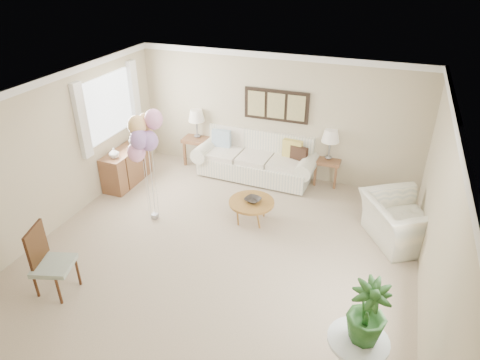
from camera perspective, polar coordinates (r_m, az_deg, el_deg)
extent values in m
plane|color=tan|center=(7.08, -2.41, -9.57)|extent=(6.00, 6.00, 0.00)
cube|color=tan|center=(8.95, 4.85, 8.41)|extent=(6.00, 0.04, 2.60)
cube|color=tan|center=(4.33, -19.01, -18.56)|extent=(6.00, 0.04, 2.60)
cube|color=tan|center=(7.92, -23.15, 3.36)|extent=(0.04, 6.00, 2.60)
cube|color=tan|center=(6.01, 24.87, -5.07)|extent=(0.04, 6.00, 2.60)
cube|color=white|center=(5.85, -2.93, 10.84)|extent=(6.00, 6.00, 0.02)
cube|color=white|center=(8.58, 5.14, 16.15)|extent=(6.00, 0.06, 0.12)
cube|color=white|center=(7.50, -24.80, 11.91)|extent=(0.06, 6.00, 0.12)
cube|color=white|center=(5.48, 27.18, 5.89)|extent=(0.06, 6.00, 0.12)
cube|color=white|center=(8.83, -17.13, 9.38)|extent=(0.04, 1.40, 1.20)
cube|color=white|center=(8.19, -20.35, 7.38)|extent=(0.10, 0.22, 1.40)
cube|color=white|center=(9.46, -13.92, 11.05)|extent=(0.10, 0.22, 1.40)
cube|color=black|center=(8.84, 4.86, 9.87)|extent=(1.35, 0.04, 0.65)
cube|color=#8C8C59|center=(8.93, 2.19, 10.15)|extent=(0.36, 0.02, 0.52)
cube|color=#8C8C59|center=(8.82, 4.82, 9.83)|extent=(0.36, 0.02, 0.52)
cube|color=#8C8C59|center=(8.72, 7.50, 9.47)|extent=(0.36, 0.02, 0.52)
cube|color=#EDE4C4|center=(9.18, 2.09, 1.78)|extent=(2.39, 1.06, 0.39)
cube|color=#EDE4C4|center=(9.30, 2.83, 5.06)|extent=(2.36, 0.33, 0.59)
cylinder|color=#EDE4C4|center=(9.44, -4.39, 4.18)|extent=(0.38, 0.98, 0.34)
cylinder|color=#EDE4C4|center=(8.82, 9.06, 2.04)|extent=(0.38, 0.98, 0.34)
cube|color=beige|center=(9.24, -1.97, 3.60)|extent=(0.67, 0.80, 0.13)
cube|color=beige|center=(9.03, 2.00, 2.97)|extent=(0.67, 0.80, 0.13)
cube|color=beige|center=(8.86, 6.15, 2.30)|extent=(0.67, 0.80, 0.13)
cube|color=#9BB5C9|center=(9.35, -2.49, 5.49)|extent=(0.41, 0.13, 0.41)
cube|color=#C9B451|center=(8.91, 6.99, 4.07)|extent=(0.41, 0.13, 0.41)
cube|color=#342016|center=(8.83, 7.86, 3.34)|extent=(0.36, 0.11, 0.36)
cube|color=#EDE4C4|center=(9.27, 2.06, 0.60)|extent=(2.14, 0.86, 0.04)
cube|color=brown|center=(9.68, -5.68, 5.48)|extent=(0.59, 0.53, 0.09)
cube|color=brown|center=(9.73, -7.37, 3.46)|extent=(0.05, 0.05, 0.55)
cube|color=brown|center=(9.54, -4.86, 3.06)|extent=(0.05, 0.05, 0.55)
cube|color=brown|center=(10.08, -6.28, 4.43)|extent=(0.05, 0.05, 0.55)
cube|color=brown|center=(9.89, -3.84, 4.06)|extent=(0.05, 0.05, 0.55)
cube|color=brown|center=(8.97, 11.66, 2.59)|extent=(0.52, 0.47, 0.08)
cube|color=brown|center=(8.96, 9.98, 0.69)|extent=(0.05, 0.05, 0.49)
cube|color=brown|center=(8.91, 12.58, 0.25)|extent=(0.05, 0.05, 0.49)
cube|color=brown|center=(9.29, 10.44, 1.71)|extent=(0.05, 0.05, 0.49)
cube|color=brown|center=(9.24, 12.95, 1.29)|extent=(0.05, 0.05, 0.49)
cylinder|color=gray|center=(9.65, -5.70, 5.89)|extent=(0.15, 0.15, 0.06)
cylinder|color=gray|center=(9.58, -5.76, 6.94)|extent=(0.04, 0.04, 0.32)
cone|color=silver|center=(9.48, -5.84, 8.56)|extent=(0.36, 0.36, 0.25)
cylinder|color=gray|center=(8.94, 11.71, 2.99)|extent=(0.15, 0.15, 0.06)
cylinder|color=gray|center=(8.86, 11.83, 4.11)|extent=(0.04, 0.04, 0.32)
cone|color=silver|center=(8.75, 12.01, 5.81)|extent=(0.36, 0.36, 0.25)
cylinder|color=olive|center=(7.60, 1.55, -3.00)|extent=(0.82, 0.82, 0.05)
cylinder|color=olive|center=(7.82, 3.32, -3.84)|extent=(0.03, 0.03, 0.37)
cylinder|color=olive|center=(7.92, 0.66, -3.33)|extent=(0.03, 0.03, 0.37)
cylinder|color=olive|center=(7.61, -0.32, -4.77)|extent=(0.03, 0.03, 0.37)
cylinder|color=olive|center=(7.51, 2.44, -5.32)|extent=(0.03, 0.03, 0.37)
imported|color=#2A2622|center=(7.56, 1.72, -2.66)|extent=(0.35, 0.35, 0.07)
imported|color=#EDE4C4|center=(7.58, 20.53, -5.17)|extent=(1.51, 1.56, 0.77)
cylinder|color=silver|center=(5.02, 15.49, -19.92)|extent=(0.66, 0.66, 0.04)
imported|color=#1B4D1A|center=(4.76, 16.66, -16.54)|extent=(0.50, 0.50, 0.75)
cube|color=gray|center=(6.63, -23.57, -10.41)|extent=(0.63, 0.63, 0.07)
cylinder|color=#3A200D|center=(6.80, -25.58, -12.48)|extent=(0.04, 0.04, 0.42)
cylinder|color=#3A200D|center=(6.56, -22.99, -13.55)|extent=(0.04, 0.04, 0.42)
cylinder|color=#3A200D|center=(7.01, -23.34, -10.60)|extent=(0.04, 0.04, 0.42)
cylinder|color=#3A200D|center=(6.77, -20.76, -11.56)|extent=(0.04, 0.04, 0.42)
cube|color=#3A200D|center=(6.60, -25.51, -7.80)|extent=(0.18, 0.47, 0.55)
cube|color=brown|center=(9.19, -14.90, 1.74)|extent=(0.45, 1.20, 0.74)
cube|color=#3A200D|center=(8.97, -15.92, 0.92)|extent=(0.46, 0.02, 0.70)
cube|color=#3A200D|center=(9.40, -13.87, 2.51)|extent=(0.46, 0.02, 0.70)
imported|color=silver|center=(8.72, -16.47, 3.48)|extent=(0.26, 0.26, 0.21)
imported|color=#ACAFA8|center=(9.22, -14.06, 5.22)|extent=(0.24, 0.24, 0.21)
cube|color=gray|center=(8.01, -11.30, -4.73)|extent=(0.11, 0.11, 0.09)
ellipsoid|color=#E993C5|center=(7.34, -13.64, 3.64)|extent=(0.30, 0.30, 0.35)
cylinder|color=silver|center=(7.68, -12.37, -1.15)|extent=(0.01, 0.01, 1.11)
ellipsoid|color=#9E72BE|center=(7.21, -12.03, 5.13)|extent=(0.30, 0.30, 0.35)
cylinder|color=silver|center=(7.61, -11.60, -0.50)|extent=(0.01, 0.01, 1.31)
ellipsoid|color=#EAB56D|center=(7.38, -12.43, 7.45)|extent=(0.30, 0.30, 0.35)
cylinder|color=silver|center=(7.68, -11.79, 0.68)|extent=(0.01, 0.01, 1.53)
ellipsoid|color=#E993C5|center=(7.19, -11.43, 7.95)|extent=(0.30, 0.30, 0.35)
cylinder|color=silver|center=(7.58, -11.31, 0.83)|extent=(0.01, 0.01, 1.64)
ellipsoid|color=#9E72BE|center=(7.16, -13.31, 5.30)|extent=(0.30, 0.30, 0.35)
cylinder|color=silver|center=(7.59, -12.20, -0.43)|extent=(0.01, 0.01, 1.37)
ellipsoid|color=#EAB56D|center=(7.19, -13.58, 7.06)|extent=(0.30, 0.30, 0.35)
cylinder|color=silver|center=(7.59, -12.32, 0.41)|extent=(0.01, 0.01, 1.56)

